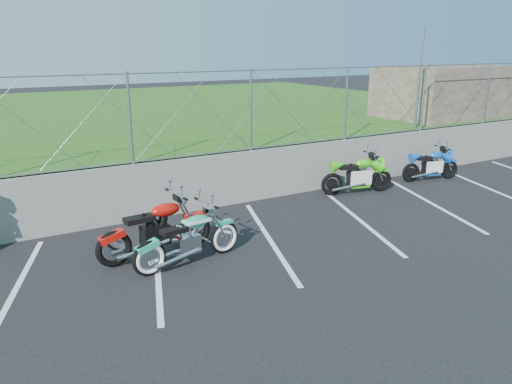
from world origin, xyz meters
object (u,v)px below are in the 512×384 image
naked_orange (157,231)px  sportbike_green (358,177)px  sportbike_blue (431,166)px  cruiser_turquoise (189,241)px

naked_orange → sportbike_green: naked_orange is taller
naked_orange → sportbike_blue: naked_orange is taller
cruiser_turquoise → sportbike_blue: cruiser_turquoise is taller
cruiser_turquoise → sportbike_blue: size_ratio=1.19×
cruiser_turquoise → sportbike_green: (5.65, 1.91, 0.02)m
cruiser_turquoise → sportbike_blue: bearing=4.0°
naked_orange → sportbike_green: size_ratio=1.14×
cruiser_turquoise → naked_orange: (-0.38, 0.62, 0.05)m
naked_orange → sportbike_blue: (8.81, 1.26, -0.07)m
naked_orange → sportbike_blue: bearing=2.8°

